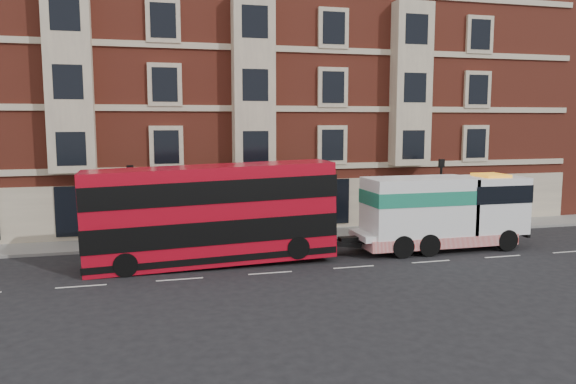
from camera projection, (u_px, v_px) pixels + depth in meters
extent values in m
plane|color=black|center=(270.00, 273.00, 25.14)|extent=(120.00, 120.00, 0.00)
cube|color=slate|center=(241.00, 238.00, 32.32)|extent=(90.00, 3.00, 0.15)
cube|color=maroon|center=(228.00, 88.00, 38.52)|extent=(45.00, 12.00, 18.00)
cylinder|color=black|center=(131.00, 210.00, 29.29)|extent=(0.14, 0.14, 4.00)
cube|color=black|center=(130.00, 170.00, 29.03)|extent=(0.35, 0.15, 0.50)
cylinder|color=black|center=(440.00, 198.00, 33.86)|extent=(0.14, 0.14, 4.00)
cube|color=black|center=(442.00, 163.00, 33.60)|extent=(0.35, 0.15, 0.50)
cube|color=#B2091B|center=(211.00, 214.00, 26.38)|extent=(11.55, 2.58, 4.54)
cube|color=black|center=(211.00, 228.00, 26.46)|extent=(11.59, 2.64, 1.08)
cube|color=black|center=(211.00, 189.00, 26.23)|extent=(11.59, 2.64, 1.03)
cylinder|color=black|center=(126.00, 265.00, 24.50)|extent=(1.07, 0.33, 1.07)
cylinder|color=black|center=(127.00, 253.00, 26.74)|extent=(1.07, 0.33, 1.07)
cylinder|color=black|center=(298.00, 247.00, 26.45)|extent=(1.07, 0.33, 1.07)
cylinder|color=black|center=(285.00, 238.00, 28.69)|extent=(1.07, 0.33, 1.07)
cube|color=white|center=(439.00, 231.00, 29.61)|extent=(9.28, 2.37, 0.31)
cube|color=white|center=(490.00, 204.00, 30.20)|extent=(3.30, 2.58, 2.99)
cube|color=white|center=(419.00, 206.00, 29.12)|extent=(5.57, 2.58, 2.99)
cube|color=#1C8163|center=(419.00, 196.00, 29.05)|extent=(5.62, 2.62, 0.72)
cube|color=red|center=(435.00, 238.00, 29.60)|extent=(8.25, 2.64, 0.57)
cylinder|color=black|center=(507.00, 240.00, 29.38)|extent=(1.13, 0.36, 1.13)
cylinder|color=black|center=(481.00, 232.00, 31.61)|extent=(1.13, 0.36, 1.13)
cylinder|color=black|center=(429.00, 245.00, 28.23)|extent=(1.13, 0.41, 1.13)
cylinder|color=black|center=(407.00, 236.00, 30.46)|extent=(1.13, 0.41, 1.13)
cylinder|color=black|center=(402.00, 247.00, 27.86)|extent=(1.13, 0.41, 1.13)
cylinder|color=black|center=(383.00, 237.00, 30.10)|extent=(1.13, 0.41, 1.13)
imported|color=#1B1D36|center=(129.00, 230.00, 29.56)|extent=(0.76, 0.62, 1.80)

